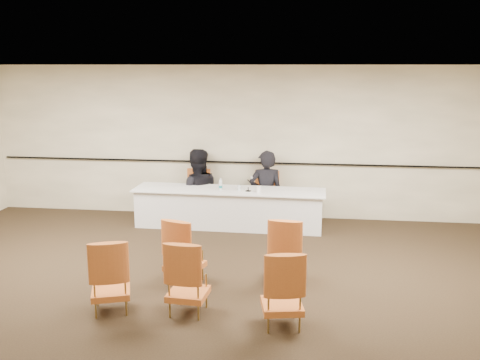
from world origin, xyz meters
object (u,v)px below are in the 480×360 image
water_bottle (221,184)px  aud_chair_back_mid (188,276)px  panelist_main (266,196)px  drinking_glass (239,188)px  panel_table (229,208)px  panelist_second_chair (197,194)px  panelist_main_chair (266,196)px  aud_chair_back_left (110,275)px  microphone (248,184)px  aud_chair_front_right (286,250)px  coffee_cup (259,190)px  aud_chair_back_right (282,288)px  aud_chair_front_mid (185,250)px  panelist_second (197,196)px

water_bottle → aud_chair_back_mid: bearing=-87.1°
panelist_main → drinking_glass: size_ratio=18.22×
panel_table → panelist_second_chair: (-0.73, 0.56, 0.12)m
panel_table → water_bottle: water_bottle is taller
panelist_main_chair → drinking_glass: (-0.45, -0.58, 0.29)m
panel_table → aud_chair_back_left: (-0.93, -3.69, 0.12)m
microphone → aud_chair_back_mid: (-0.34, -3.51, -0.37)m
aud_chair_front_right → coffee_cup: bearing=109.8°
panel_table → aud_chair_front_right: size_ratio=3.77×
aud_chair_back_mid → panelist_main: bearing=86.1°
microphone → coffee_cup: (0.20, -0.08, -0.07)m
panelist_main_chair → panelist_second_chair: bearing=180.0°
panelist_main → microphone: (-0.28, -0.64, 0.37)m
panelist_main → water_bottle: size_ratio=8.31×
water_bottle → aud_chair_back_right: size_ratio=0.23×
microphone → aud_chair_back_right: size_ratio=0.28×
aud_chair_back_mid → aud_chair_back_right: 1.18m
panelist_main → aud_chair_front_mid: 3.36m
aud_chair_front_mid → aud_chair_back_left: size_ratio=1.00×
drinking_glass → aud_chair_back_mid: aud_chair_back_mid is taller
coffee_cup → aud_chair_front_right: (0.61, -2.31, -0.30)m
aud_chair_back_left → panelist_main_chair: bearing=50.6°
panelist_main_chair → aud_chair_back_mid: same height
aud_chair_front_mid → aud_chair_back_right: size_ratio=1.00×
panelist_second_chair → aud_chair_back_left: (-0.20, -4.25, 0.00)m
panelist_main → panelist_main_chair: 0.00m
aud_chair_front_right → aud_chair_back_right: size_ratio=1.00×
panelist_main → coffee_cup: panelist_main is taller
panelist_main → microphone: 0.79m
panelist_second_chair → aud_chair_back_mid: 4.25m
panel_table → drinking_glass: bearing=-13.3°
aud_chair_front_right → aud_chair_back_right: same height
aud_chair_back_left → aud_chair_back_right: 2.13m
panelist_second → panelist_main: bearing=165.8°
panelist_second_chair → aud_chair_front_mid: (0.51, -3.27, 0.00)m
microphone → aud_chair_back_right: (0.82, -3.70, -0.37)m
panelist_second → panelist_second_chair: panelist_second is taller
water_bottle → aud_chair_back_right: bearing=-70.4°
coffee_cup → aud_chair_back_left: bearing=-113.3°
aud_chair_back_left → panelist_second_chair: bearing=68.5°
panel_table → microphone: 0.63m
panelist_second → microphone: bearing=136.0°
panelist_second_chair → drinking_glass: panelist_second_chair is taller
aud_chair_front_mid → aud_chair_back_mid: same height
panelist_main → aud_chair_back_right: bearing=87.5°
aud_chair_front_right → aud_chair_back_left: 2.43m
drinking_glass → aud_chair_back_mid: (-0.17, -3.57, -0.29)m
panelist_second → aud_chair_back_mid: (0.76, -4.18, 0.05)m
panelist_second → aud_chair_back_right: size_ratio=2.02×
drinking_glass → aud_chair_back_right: bearing=-75.3°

